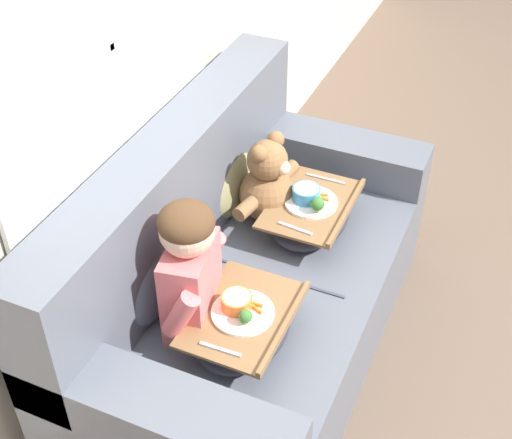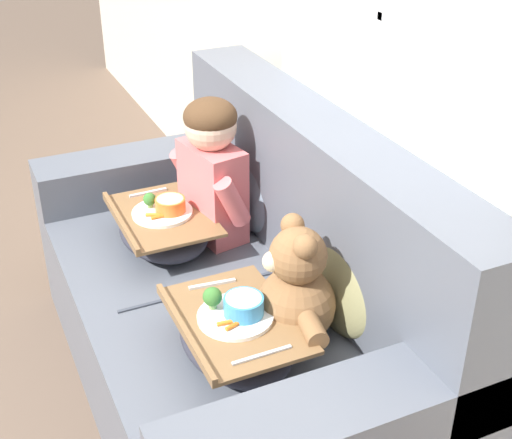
% 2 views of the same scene
% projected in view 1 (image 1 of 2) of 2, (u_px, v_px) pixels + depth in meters
% --- Properties ---
extents(ground_plane, '(14.00, 14.00, 0.00)m').
position_uv_depth(ground_plane, '(258.00, 353.00, 3.04)').
color(ground_plane, brown).
extents(wall_back_with_window, '(8.00, 0.08, 2.60)m').
position_uv_depth(wall_back_with_window, '(99.00, 46.00, 2.40)').
color(wall_back_with_window, beige).
rests_on(wall_back_with_window, ground_plane).
extents(couch, '(1.76, 0.92, 1.00)m').
position_uv_depth(couch, '(242.00, 289.00, 2.83)').
color(couch, '#565B66').
rests_on(couch, ground_plane).
extents(throw_pillow_behind_child, '(0.37, 0.18, 0.38)m').
position_uv_depth(throw_pillow_behind_child, '(148.00, 274.00, 2.48)').
color(throw_pillow_behind_child, slate).
rests_on(throw_pillow_behind_child, couch).
extents(throw_pillow_behind_teddy, '(0.38, 0.18, 0.39)m').
position_uv_depth(throw_pillow_behind_teddy, '(229.00, 173.00, 2.95)').
color(throw_pillow_behind_teddy, '#898456').
rests_on(throw_pillow_behind_teddy, couch).
extents(child_figure, '(0.39, 0.21, 0.53)m').
position_uv_depth(child_figure, '(190.00, 263.00, 2.35)').
color(child_figure, '#DB6666').
rests_on(child_figure, couch).
extents(teddy_bear, '(0.41, 0.29, 0.38)m').
position_uv_depth(teddy_bear, '(268.00, 185.00, 2.90)').
color(teddy_bear, brown).
rests_on(teddy_bear, couch).
extents(lap_tray_child, '(0.44, 0.32, 0.19)m').
position_uv_depth(lap_tray_child, '(243.00, 325.00, 2.43)').
color(lap_tray_child, '#2D2D38').
rests_on(lap_tray_child, child_figure).
extents(lap_tray_teddy, '(0.46, 0.32, 0.21)m').
position_uv_depth(lap_tray_teddy, '(310.00, 214.00, 2.90)').
color(lap_tray_teddy, '#2D2D38').
rests_on(lap_tray_teddy, teddy_bear).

